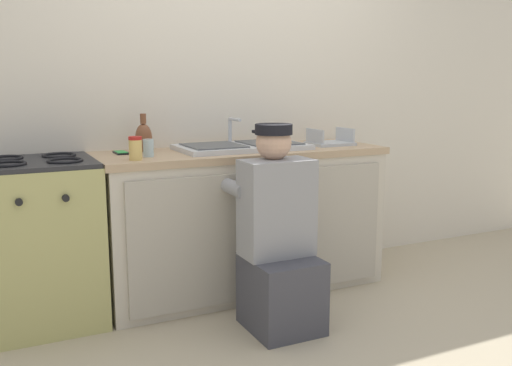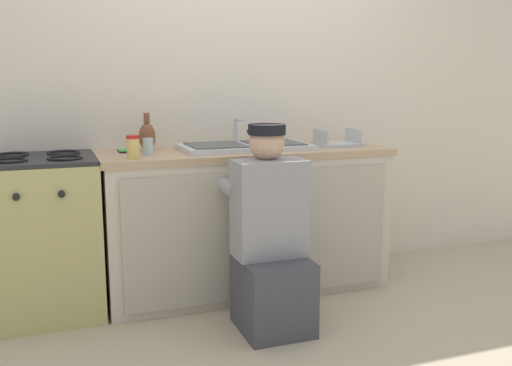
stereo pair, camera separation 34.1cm
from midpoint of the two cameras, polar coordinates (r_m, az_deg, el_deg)
ground_plane at (r=3.52m, az=-2.11°, el=-11.97°), size 12.00×12.00×0.00m
back_wall at (r=3.87m, az=-6.16°, el=8.98°), size 6.00×0.10×2.50m
counter_cabinet at (r=3.64m, az=-4.00°, el=-4.08°), size 1.77×0.62×0.86m
countertop at (r=3.57m, az=-4.14°, el=3.02°), size 1.81×0.62×0.04m
sink_double_basin at (r=3.56m, az=-4.16°, el=3.67°), size 0.80×0.44×0.19m
stove_range at (r=3.40m, az=-23.50°, el=-5.50°), size 0.62×0.62×0.92m
plumber_person at (r=3.07m, az=-0.95°, el=-6.25°), size 0.42×0.61×1.10m
cell_phone at (r=3.48m, az=-16.12°, el=2.92°), size 0.07×0.14×0.01m
dish_rack_tray at (r=3.81m, az=4.88°, el=4.16°), size 0.28×0.22×0.11m
water_glass at (r=3.30m, az=-13.64°, el=3.41°), size 0.06×0.06×0.10m
vase_decorative at (r=3.51m, az=-13.92°, el=4.46°), size 0.10×0.10×0.23m
condiment_jar at (r=3.17m, az=-15.01°, el=3.36°), size 0.07×0.07×0.13m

